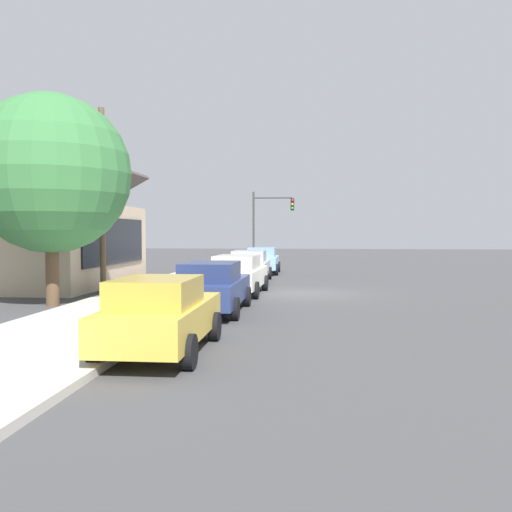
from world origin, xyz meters
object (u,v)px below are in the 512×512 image
car_mustard (161,314)px  car_silver (250,266)px  car_navy (212,287)px  car_skyblue (262,260)px  shade_tree (51,174)px  car_ivory (238,274)px  utility_pole_wooden (102,197)px  fire_hydrant_red (198,284)px  traffic_light_main (269,217)px

car_mustard → car_silver: size_ratio=0.90×
car_mustard → car_navy: (5.68, -0.05, 0.00)m
car_skyblue → shade_tree: size_ratio=0.62×
car_ivory → utility_pole_wooden: (-0.22, 5.51, 3.11)m
fire_hydrant_red → shade_tree: bearing=126.8°
traffic_light_main → fire_hydrant_red: traffic_light_main is taller
fire_hydrant_red → car_navy: bearing=-162.3°
car_mustard → fire_hydrant_red: bearing=7.6°
car_navy → utility_pole_wooden: utility_pole_wooden is taller
car_navy → fire_hydrant_red: 4.51m
car_skyblue → utility_pole_wooden: size_ratio=0.59×
traffic_light_main → car_mustard: bearing=179.2°
car_silver → car_skyblue: bearing=-2.5°
car_mustard → fire_hydrant_red: car_mustard is taller
car_ivory → fire_hydrant_red: bearing=117.5°
traffic_light_main → fire_hydrant_red: size_ratio=7.32×
car_silver → car_skyblue: 5.49m
car_skyblue → shade_tree: (-15.00, 5.84, 3.63)m
fire_hydrant_red → car_skyblue: bearing=-7.4°
car_silver → car_mustard: bearing=178.9°
car_ivory → fire_hydrant_red: (-0.72, 1.51, -0.32)m
car_mustard → shade_tree: shade_tree is taller
car_silver → traffic_light_main: bearing=-2.7°
car_navy → fire_hydrant_red: size_ratio=6.71×
car_ivory → car_navy: bearing=-179.5°
car_navy → shade_tree: (1.06, 5.68, 3.63)m
shade_tree → traffic_light_main: (18.69, -5.97, -0.96)m
car_ivory → shade_tree: (-3.95, 5.83, 3.63)m
car_ivory → shade_tree: size_ratio=0.68×
utility_pole_wooden → fire_hydrant_red: utility_pole_wooden is taller
shade_tree → traffic_light_main: size_ratio=1.37×
car_navy → utility_pole_wooden: bearing=48.3°
car_skyblue → utility_pole_wooden: utility_pole_wooden is taller
car_skyblue → shade_tree: shade_tree is taller
car_mustard → car_ivory: 10.68m
car_mustard → traffic_light_main: size_ratio=0.83×
car_ivory → traffic_light_main: traffic_light_main is taller
car_skyblue → utility_pole_wooden: 12.93m
car_silver → fire_hydrant_red: car_silver is taller
car_navy → traffic_light_main: bearing=-0.8°
car_mustard → car_silver: (16.25, -0.05, 0.00)m
car_mustard → car_ivory: same height
car_navy → car_silver: (10.58, -0.00, 0.00)m
car_navy → car_silver: same height
car_silver → shade_tree: 11.67m
shade_tree → traffic_light_main: 19.64m
car_mustard → utility_pole_wooden: bearing=27.0°
shade_tree → traffic_light_main: bearing=-17.7°
car_skyblue → car_mustard: bearing=178.8°
car_skyblue → fire_hydrant_red: car_skyblue is taller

